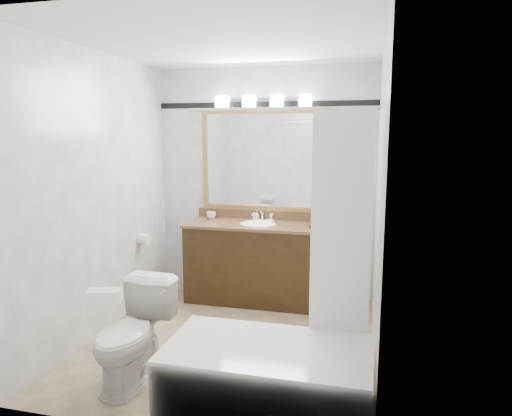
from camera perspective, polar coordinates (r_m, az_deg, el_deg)
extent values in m
cube|color=gray|center=(4.15, -3.20, -16.34)|extent=(2.40, 2.60, 0.01)
cube|color=white|center=(3.81, -3.56, 20.08)|extent=(2.40, 2.60, 0.01)
cube|color=white|center=(5.04, 1.05, 3.11)|extent=(2.40, 0.01, 2.50)
cube|color=white|center=(2.59, -11.98, -2.92)|extent=(2.40, 0.01, 2.50)
cube|color=white|center=(4.30, -18.91, 1.56)|extent=(0.01, 2.60, 2.50)
cube|color=white|center=(3.62, 15.18, 0.39)|extent=(0.01, 2.60, 2.50)
cube|color=black|center=(4.92, 0.26, -7.01)|extent=(1.50, 0.55, 0.82)
cube|color=#8F6443|center=(4.82, 0.26, -2.16)|extent=(1.53, 0.58, 0.03)
cube|color=#8F6443|center=(5.07, 0.99, -0.85)|extent=(1.53, 0.03, 0.10)
ellipsoid|color=white|center=(4.82, 0.26, -2.33)|extent=(0.44, 0.34, 0.14)
cube|color=#9B7846|center=(4.99, 1.01, 11.97)|extent=(1.40, 0.04, 0.05)
cube|color=#9B7846|center=(5.05, 0.98, -0.02)|extent=(1.40, 0.04, 0.05)
cube|color=#9B7846|center=(5.18, -6.34, 6.01)|extent=(0.05, 0.04, 1.00)
cube|color=#9B7846|center=(4.88, 8.77, 5.76)|extent=(0.05, 0.04, 1.00)
cube|color=white|center=(5.00, 1.00, 5.94)|extent=(1.30, 0.01, 1.00)
cube|color=silver|center=(4.99, 0.99, 13.41)|extent=(0.90, 0.05, 0.03)
cube|color=white|center=(5.06, -4.25, 13.10)|extent=(0.12, 0.12, 0.12)
cube|color=white|center=(4.97, -0.88, 13.19)|extent=(0.12, 0.12, 0.12)
cube|color=white|center=(4.90, 2.61, 13.24)|extent=(0.12, 0.12, 0.12)
cube|color=white|center=(4.85, 6.17, 13.24)|extent=(0.12, 0.12, 0.12)
cube|color=black|center=(5.01, 1.05, 12.82)|extent=(2.40, 0.01, 0.06)
cube|color=white|center=(3.14, 1.38, -20.62)|extent=(1.30, 0.72, 0.45)
cylinder|color=silver|center=(3.10, 3.07, 12.26)|extent=(1.30, 0.02, 0.02)
cube|color=white|center=(3.09, 10.59, -2.32)|extent=(0.40, 0.04, 1.55)
cylinder|color=white|center=(4.92, -13.76, -3.78)|extent=(0.11, 0.12, 0.12)
imported|color=white|center=(3.51, -15.18, -15.03)|extent=(0.44, 0.73, 0.73)
cube|color=white|center=(3.10, -18.43, -10.40)|extent=(0.23, 0.16, 0.08)
cylinder|color=black|center=(4.63, 7.81, -2.40)|extent=(0.19, 0.19, 0.02)
cylinder|color=black|center=(4.66, 8.01, -0.63)|extent=(0.16, 0.16, 0.27)
sphere|color=black|center=(4.64, 8.05, 1.02)|extent=(0.16, 0.16, 0.16)
cube|color=black|center=(4.57, 7.81, 0.30)|extent=(0.11, 0.11, 0.05)
cylinder|color=silver|center=(4.60, 7.76, -2.07)|extent=(0.06, 0.06, 0.06)
imported|color=white|center=(5.13, -5.62, -0.89)|extent=(0.12, 0.12, 0.08)
imported|color=white|center=(5.00, 0.09, -0.93)|extent=(0.06, 0.06, 0.11)
cube|color=beige|center=(4.91, 1.75, -1.62)|extent=(0.10, 0.08, 0.03)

